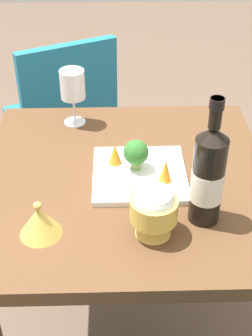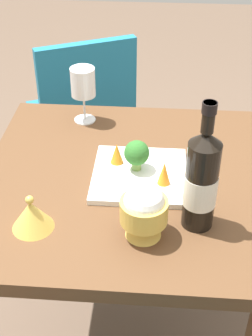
{
  "view_description": "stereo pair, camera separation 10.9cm",
  "coord_description": "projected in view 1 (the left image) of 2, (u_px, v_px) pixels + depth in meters",
  "views": [
    {
      "loc": [
        -0.03,
        -1.05,
        1.53
      ],
      "look_at": [
        0.0,
        0.0,
        0.78
      ],
      "focal_mm": 51.81,
      "sensor_mm": 36.0,
      "label": 1
    },
    {
      "loc": [
        0.08,
        -1.04,
        1.53
      ],
      "look_at": [
        0.0,
        0.0,
        0.78
      ],
      "focal_mm": 51.81,
      "sensor_mm": 36.0,
      "label": 2
    }
  ],
  "objects": [
    {
      "name": "rice_bowl_lid",
      "position": [
        40.0,
        221.0,
        1.11
      ],
      "size": [
        0.1,
        0.1,
        0.09
      ],
      "color": "gold",
      "rests_on": "dining_table"
    },
    {
      "name": "carrot_garnish_right",
      "position": [
        166.0,
        171.0,
        1.25
      ],
      "size": [
        0.03,
        0.03,
        0.06
      ],
      "color": "orange",
      "rests_on": "serving_plate"
    },
    {
      "name": "serving_plate",
      "position": [
        139.0,
        173.0,
        1.31
      ],
      "size": [
        0.25,
        0.25,
        0.02
      ],
      "rotation": [
        0.0,
        0.0,
        0.0
      ],
      "color": "white",
      "rests_on": "dining_table"
    },
    {
      "name": "chair_near_window",
      "position": [
        65.0,
        111.0,
        2.05
      ],
      "size": [
        0.53,
        0.53,
        0.85
      ],
      "rotation": [
        0.0,
        0.0,
        0.44
      ],
      "color": "teal",
      "rests_on": "ground_plane"
    },
    {
      "name": "dining_table",
      "position": [
        126.0,
        206.0,
        1.37
      ],
      "size": [
        0.78,
        0.78,
        0.75
      ],
      "color": "brown",
      "rests_on": "ground_plane"
    },
    {
      "name": "broccoli_floret",
      "position": [
        136.0,
        153.0,
        1.29
      ],
      "size": [
        0.07,
        0.07,
        0.09
      ],
      "color": "#729E4C",
      "rests_on": "serving_plate"
    },
    {
      "name": "wine_glass",
      "position": [
        72.0,
        86.0,
        1.47
      ],
      "size": [
        0.08,
        0.08,
        0.18
      ],
      "color": "white",
      "rests_on": "dining_table"
    },
    {
      "name": "rice_bowl",
      "position": [
        154.0,
        209.0,
        1.09
      ],
      "size": [
        0.11,
        0.11,
        0.14
      ],
      "color": "gold",
      "rests_on": "dining_table"
    },
    {
      "name": "wine_bottle",
      "position": [
        208.0,
        175.0,
        1.1
      ],
      "size": [
        0.08,
        0.08,
        0.32
      ],
      "color": "black",
      "rests_on": "dining_table"
    },
    {
      "name": "carrot_garnish_left",
      "position": [
        115.0,
        154.0,
        1.32
      ],
      "size": [
        0.04,
        0.04,
        0.06
      ],
      "color": "orange",
      "rests_on": "serving_plate"
    }
  ]
}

